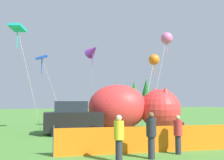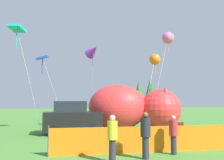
% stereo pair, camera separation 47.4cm
% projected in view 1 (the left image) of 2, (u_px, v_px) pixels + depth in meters
% --- Properties ---
extents(ground_plane, '(120.00, 120.00, 0.00)m').
position_uv_depth(ground_plane, '(120.00, 139.00, 14.87)').
color(ground_plane, '#477F33').
extents(parked_car, '(4.09, 2.34, 2.24)m').
position_uv_depth(parked_car, '(72.00, 118.00, 16.98)').
color(parked_car, black).
rests_on(parked_car, ground).
extents(folding_chair, '(0.62, 0.62, 0.87)m').
position_uv_depth(folding_chair, '(180.00, 127.00, 16.47)').
color(folding_chair, maroon).
rests_on(folding_chair, ground).
extents(inflatable_cat, '(7.49, 5.33, 3.54)m').
position_uv_depth(inflatable_cat, '(131.00, 109.00, 19.62)').
color(inflatable_cat, red).
rests_on(inflatable_cat, ground).
extents(safety_fence, '(9.26, 1.48, 1.26)m').
position_uv_depth(safety_fence, '(161.00, 139.00, 11.05)').
color(safety_fence, orange).
rests_on(safety_fence, ground).
extents(spectator_in_grey_shirt, '(0.38, 0.38, 1.73)m').
position_uv_depth(spectator_in_grey_shirt, '(119.00, 136.00, 9.28)').
color(spectator_in_grey_shirt, '#2D2D38').
rests_on(spectator_in_grey_shirt, ground).
extents(spectator_in_white_shirt, '(0.40, 0.40, 1.82)m').
position_uv_depth(spectator_in_white_shirt, '(151.00, 133.00, 9.80)').
color(spectator_in_white_shirt, '#2D2D38').
rests_on(spectator_in_white_shirt, ground).
extents(spectator_in_blue_shirt, '(0.36, 0.36, 1.65)m').
position_uv_depth(spectator_in_blue_shirt, '(178.00, 133.00, 10.65)').
color(spectator_in_blue_shirt, '#2D2D38').
rests_on(spectator_in_blue_shirt, ground).
extents(kite_purple_delta, '(1.30, 3.32, 6.97)m').
position_uv_depth(kite_purple_delta, '(93.00, 51.00, 20.23)').
color(kite_purple_delta, silver).
rests_on(kite_purple_delta, ground).
extents(kite_teal_diamond, '(2.44, 2.37, 7.17)m').
position_uv_depth(kite_teal_diamond, '(18.00, 30.00, 16.05)').
color(kite_teal_diamond, silver).
rests_on(kite_teal_diamond, ground).
extents(kite_blue_box, '(2.69, 1.64, 5.93)m').
position_uv_depth(kite_blue_box, '(42.00, 59.00, 19.56)').
color(kite_blue_box, silver).
rests_on(kite_blue_box, ground).
extents(kite_pink_octopus, '(3.11, 1.50, 8.59)m').
position_uv_depth(kite_pink_octopus, '(167.00, 38.00, 23.10)').
color(kite_pink_octopus, silver).
rests_on(kite_pink_octopus, ground).
extents(kite_orange_flower, '(2.71, 2.12, 6.33)m').
position_uv_depth(kite_orange_flower, '(154.00, 60.00, 21.74)').
color(kite_orange_flower, silver).
rests_on(kite_orange_flower, ground).
extents(horizon_tree_east, '(2.91, 2.91, 6.94)m').
position_uv_depth(horizon_tree_east, '(134.00, 92.00, 59.26)').
color(horizon_tree_east, brown).
rests_on(horizon_tree_east, ground).
extents(horizon_tree_west, '(2.82, 2.82, 6.72)m').
position_uv_depth(horizon_tree_west, '(146.00, 91.00, 50.04)').
color(horizon_tree_west, brown).
rests_on(horizon_tree_west, ground).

